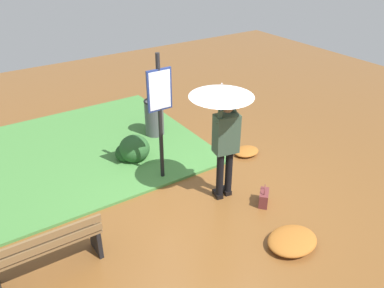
% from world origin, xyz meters
% --- Properties ---
extents(ground_plane, '(18.00, 18.00, 0.00)m').
position_xyz_m(ground_plane, '(0.00, 0.00, 0.00)').
color(ground_plane, brown).
extents(grass_verge, '(4.80, 4.00, 0.05)m').
position_xyz_m(grass_verge, '(1.31, -2.85, 0.03)').
color(grass_verge, '#47843D').
rests_on(grass_verge, ground_plane).
extents(person_with_umbrella, '(0.96, 0.96, 2.04)m').
position_xyz_m(person_with_umbrella, '(-0.22, -0.07, 1.55)').
color(person_with_umbrella, black).
rests_on(person_with_umbrella, ground_plane).
extents(info_sign_post, '(0.44, 0.07, 2.30)m').
position_xyz_m(info_sign_post, '(0.30, -1.09, 1.44)').
color(info_sign_post, black).
rests_on(info_sign_post, ground_plane).
extents(handbag, '(0.31, 0.31, 0.37)m').
position_xyz_m(handbag, '(-0.70, 0.47, 0.13)').
color(handbag, brown).
rests_on(handbag, ground_plane).
extents(park_bench, '(1.40, 0.38, 0.75)m').
position_xyz_m(park_bench, '(2.61, 0.02, 0.40)').
color(park_bench, black).
rests_on(park_bench, ground_plane).
extents(trash_bin, '(0.42, 0.42, 0.83)m').
position_xyz_m(trash_bin, '(-0.38, -2.62, 0.42)').
color(trash_bin, '#4C4C51').
rests_on(trash_bin, ground_plane).
extents(shrub_cluster, '(0.65, 0.59, 0.53)m').
position_xyz_m(shrub_cluster, '(0.48, -1.94, 0.25)').
color(shrub_cluster, '#285628').
rests_on(shrub_cluster, ground_plane).
extents(leaf_pile_near_person, '(0.76, 0.61, 0.17)m').
position_xyz_m(leaf_pile_near_person, '(-0.39, 1.41, 0.08)').
color(leaf_pile_near_person, '#A86023').
rests_on(leaf_pile_near_person, ground_plane).
extents(leaf_pile_by_bench, '(0.53, 0.42, 0.12)m').
position_xyz_m(leaf_pile_by_bench, '(-1.53, -0.93, 0.06)').
color(leaf_pile_by_bench, '#A86023').
rests_on(leaf_pile_by_bench, ground_plane).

